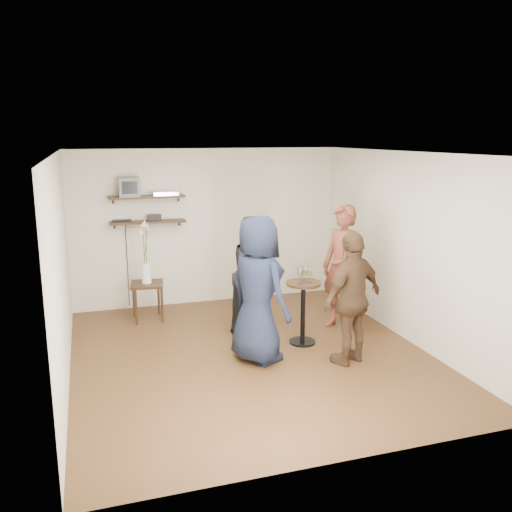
# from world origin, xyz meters

# --- Properties ---
(room) EXTENTS (4.58, 5.08, 2.68)m
(room) POSITION_xyz_m (0.00, 0.00, 1.30)
(room) COLOR #472716
(room) RESTS_ON ground
(shelf_upper) EXTENTS (1.20, 0.25, 0.04)m
(shelf_upper) POSITION_xyz_m (-1.00, 2.38, 1.85)
(shelf_upper) COLOR black
(shelf_upper) RESTS_ON room
(shelf_lower) EXTENTS (1.20, 0.25, 0.04)m
(shelf_lower) POSITION_xyz_m (-1.00, 2.38, 1.45)
(shelf_lower) COLOR black
(shelf_lower) RESTS_ON room
(crt_monitor) EXTENTS (0.32, 0.30, 0.30)m
(crt_monitor) POSITION_xyz_m (-1.27, 2.38, 2.02)
(crt_monitor) COLOR #59595B
(crt_monitor) RESTS_ON shelf_upper
(dvd_deck) EXTENTS (0.40, 0.24, 0.06)m
(dvd_deck) POSITION_xyz_m (-0.71, 2.38, 1.90)
(dvd_deck) COLOR silver
(dvd_deck) RESTS_ON shelf_upper
(radio) EXTENTS (0.22, 0.10, 0.10)m
(radio) POSITION_xyz_m (-0.90, 2.38, 1.52)
(radio) COLOR black
(radio) RESTS_ON shelf_lower
(power_strip) EXTENTS (0.30, 0.05, 0.03)m
(power_strip) POSITION_xyz_m (-1.41, 2.42, 1.48)
(power_strip) COLOR black
(power_strip) RESTS_ON shelf_lower
(side_table) EXTENTS (0.55, 0.55, 0.59)m
(side_table) POSITION_xyz_m (-1.12, 1.84, 0.49)
(side_table) COLOR black
(side_table) RESTS_ON room
(vase_lilies) EXTENTS (0.20, 0.20, 1.02)m
(vase_lilies) POSITION_xyz_m (-1.12, 1.84, 0.91)
(vase_lilies) COLOR white
(vase_lilies) RESTS_ON side_table
(drinks_table) EXTENTS (0.48, 0.48, 0.87)m
(drinks_table) POSITION_xyz_m (0.81, 0.21, 0.56)
(drinks_table) COLOR black
(drinks_table) RESTS_ON room
(wine_glass_fl) EXTENTS (0.06, 0.06, 0.19)m
(wine_glass_fl) POSITION_xyz_m (0.74, 0.17, 1.00)
(wine_glass_fl) COLOR silver
(wine_glass_fl) RESTS_ON drinks_table
(wine_glass_fr) EXTENTS (0.07, 0.07, 0.21)m
(wine_glass_fr) POSITION_xyz_m (0.88, 0.18, 1.01)
(wine_glass_fr) COLOR silver
(wine_glass_fr) RESTS_ON drinks_table
(wine_glass_bl) EXTENTS (0.07, 0.07, 0.20)m
(wine_glass_bl) POSITION_xyz_m (0.78, 0.28, 1.00)
(wine_glass_bl) COLOR silver
(wine_glass_bl) RESTS_ON drinks_table
(wine_glass_br) EXTENTS (0.07, 0.07, 0.22)m
(wine_glass_br) POSITION_xyz_m (0.83, 0.21, 1.02)
(wine_glass_br) COLOR silver
(wine_glass_br) RESTS_ON drinks_table
(person_plaid) EXTENTS (0.69, 0.80, 1.85)m
(person_plaid) POSITION_xyz_m (1.57, 0.58, 0.92)
(person_plaid) COLOR red
(person_plaid) RESTS_ON room
(person_dark) EXTENTS (1.04, 0.99, 1.69)m
(person_dark) POSITION_xyz_m (0.33, 0.91, 0.85)
(person_dark) COLOR black
(person_dark) RESTS_ON room
(person_navy) EXTENTS (0.93, 1.08, 1.87)m
(person_navy) POSITION_xyz_m (0.04, -0.16, 0.93)
(person_navy) COLOR #161C31
(person_navy) RESTS_ON room
(person_brown) EXTENTS (1.07, 0.76, 1.68)m
(person_brown) POSITION_xyz_m (1.14, -0.58, 0.84)
(person_brown) COLOR #47301E
(person_brown) RESTS_ON room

